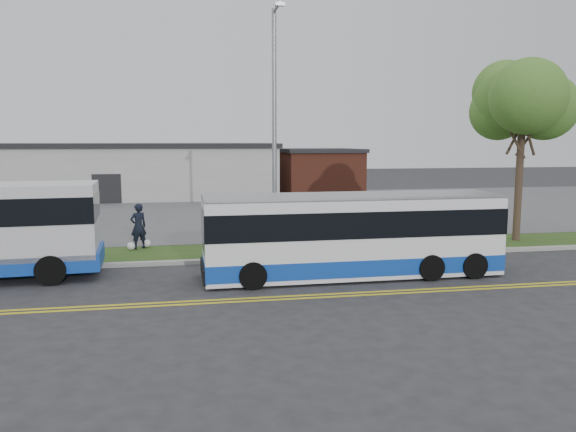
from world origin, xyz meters
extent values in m
plane|color=#28282B|center=(0.00, 0.00, 0.00)|extent=(140.00, 140.00, 0.00)
cube|color=yellow|center=(0.00, -3.85, 0.01)|extent=(70.00, 0.12, 0.01)
cube|color=yellow|center=(0.00, -4.15, 0.01)|extent=(70.00, 0.12, 0.01)
cube|color=#9E9B93|center=(0.00, 1.10, 0.07)|extent=(80.00, 0.30, 0.15)
cube|color=#254316|center=(0.00, 2.90, 0.05)|extent=(80.00, 3.30, 0.10)
cube|color=#4C4C4F|center=(0.00, 17.00, 0.05)|extent=(80.00, 25.00, 0.10)
cube|color=#9E9E99|center=(-6.00, 27.00, 2.00)|extent=(25.00, 10.00, 4.00)
cube|color=black|center=(-6.00, 27.00, 4.17)|extent=(25.40, 10.40, 0.35)
cube|color=black|center=(-6.00, 22.05, 1.10)|extent=(2.00, 0.15, 2.20)
cube|color=brown|center=(10.50, 26.00, 1.80)|extent=(6.00, 7.00, 3.60)
cube|color=black|center=(10.50, 26.00, 3.75)|extent=(6.30, 7.30, 0.30)
cylinder|color=#3B2C20|center=(14.00, 3.00, 2.48)|extent=(0.32, 0.32, 4.76)
ellipsoid|color=#436A25|center=(14.00, 3.00, 6.22)|extent=(5.20, 5.20, 4.42)
cylinder|color=gray|center=(3.00, 2.80, 4.85)|extent=(0.18, 0.18, 9.50)
cylinder|color=gray|center=(3.00, 2.10, 9.50)|extent=(0.12, 1.40, 0.12)
cube|color=gray|center=(3.00, 1.45, 9.45)|extent=(0.35, 0.18, 0.12)
cube|color=silver|center=(-6.01, -0.05, 1.93)|extent=(5.18, 2.97, 2.39)
cube|color=black|center=(-6.01, -0.05, 2.33)|extent=(5.20, 3.02, 0.85)
cylinder|color=black|center=(-4.79, -1.19, 0.48)|extent=(0.98, 0.39, 0.95)
cylinder|color=black|center=(-4.96, 1.26, 0.48)|extent=(0.98, 0.39, 0.95)
cube|color=white|center=(4.89, -1.80, 1.39)|extent=(9.86, 2.29, 2.60)
cube|color=#0F3EAA|center=(4.89, -1.80, 0.49)|extent=(9.88, 2.31, 0.54)
cube|color=black|center=(4.89, -1.80, 1.88)|extent=(9.90, 2.33, 0.85)
cube|color=black|center=(0.01, -1.83, 1.70)|extent=(0.10, 2.06, 1.43)
cube|color=black|center=(-0.06, -1.83, 0.40)|extent=(0.12, 2.24, 0.45)
cube|color=gray|center=(4.89, -1.80, 2.70)|extent=(9.86, 2.29, 0.11)
cylinder|color=black|center=(1.40, -2.88, 0.43)|extent=(0.86, 0.29, 0.86)
cylinder|color=black|center=(1.39, -0.76, 0.43)|extent=(0.86, 0.29, 0.86)
cylinder|color=black|center=(7.22, -2.84, 0.43)|extent=(0.86, 0.29, 0.86)
cylinder|color=black|center=(7.21, -0.73, 0.43)|extent=(0.86, 0.29, 0.86)
cylinder|color=black|center=(8.74, -2.84, 0.43)|extent=(0.86, 0.29, 0.86)
cylinder|color=black|center=(8.73, -0.72, 0.43)|extent=(0.86, 0.29, 0.86)
imported|color=black|center=(-2.48, 4.00, 1.04)|extent=(0.81, 0.72, 1.88)
imported|color=white|center=(-7.66, 11.20, 0.78)|extent=(4.07, 4.98, 1.36)
sphere|color=white|center=(-2.78, 3.75, 0.26)|extent=(0.32, 0.32, 0.32)
sphere|color=white|center=(-2.18, 4.25, 0.26)|extent=(0.32, 0.32, 0.32)
camera|label=1|loc=(-0.61, -19.50, 4.49)|focal=35.00mm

